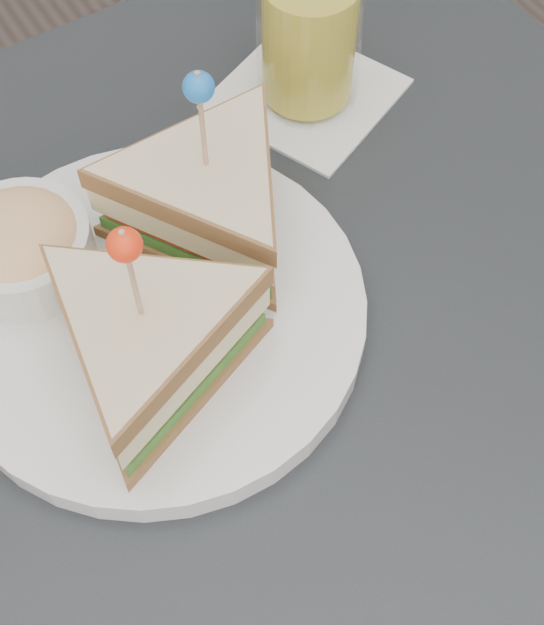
{
  "coord_description": "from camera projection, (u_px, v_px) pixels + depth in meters",
  "views": [
    {
      "loc": [
        -0.15,
        -0.25,
        1.29
      ],
      "look_at": [
        0.01,
        0.01,
        0.8
      ],
      "focal_mm": 50.0,
      "sensor_mm": 36.0,
      "label": 1
    }
  ],
  "objects": [
    {
      "name": "plate_meal",
      "position": [
        159.0,
        275.0,
        0.59
      ],
      "size": [
        0.36,
        0.34,
        0.18
      ],
      "rotation": [
        0.0,
        0.0,
        -0.16
      ],
      "color": "silver",
      "rests_on": "table"
    },
    {
      "name": "drink_set",
      "position": [
        310.0,
        24.0,
        0.68
      ],
      "size": [
        0.18,
        0.18,
        0.17
      ],
      "rotation": [
        0.0,
        0.0,
        0.39
      ],
      "color": "silver",
      "rests_on": "table"
    },
    {
      "name": "ground_plane",
      "position": [
        270.0,
        612.0,
        1.25
      ],
      "size": [
        3.5,
        3.5,
        0.0
      ],
      "primitive_type": "plane",
      "color": "#3F3833"
    },
    {
      "name": "table",
      "position": [
        268.0,
        413.0,
        0.67
      ],
      "size": [
        0.8,
        0.8,
        0.75
      ],
      "color": "black",
      "rests_on": "ground"
    }
  ]
}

